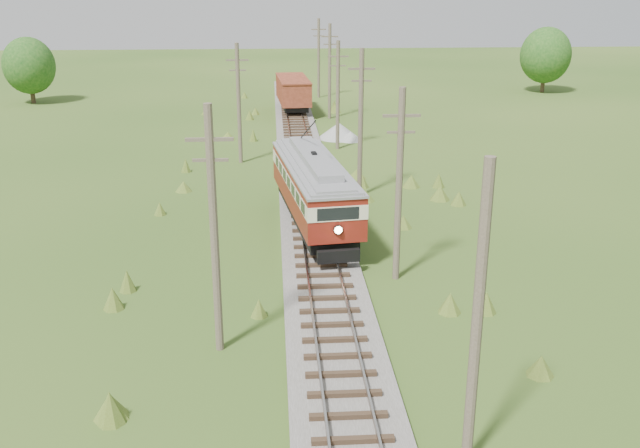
{
  "coord_description": "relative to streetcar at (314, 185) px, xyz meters",
  "views": [
    {
      "loc": [
        -2.09,
        -11.35,
        12.84
      ],
      "look_at": [
        0.0,
        19.94,
        2.01
      ],
      "focal_mm": 40.0,
      "sensor_mm": 36.0,
      "label": 1
    }
  ],
  "objects": [
    {
      "name": "utility_pole_r_1",
      "position": [
        3.1,
        -19.63,
        1.81
      ],
      "size": [
        0.3,
        0.3,
        8.8
      ],
      "color": "brown",
      "rests_on": "ground"
    },
    {
      "name": "utility_pole_r_2",
      "position": [
        3.3,
        -6.63,
        1.84
      ],
      "size": [
        1.6,
        0.3,
        8.6
      ],
      "color": "brown",
      "rests_on": "ground"
    },
    {
      "name": "tree_mid_a",
      "position": [
        -28.0,
        43.37,
        1.43
      ],
      "size": [
        5.46,
        5.46,
        7.03
      ],
      "color": "#38281C",
      "rests_on": "ground"
    },
    {
      "name": "tree_mid_b",
      "position": [
        30.0,
        47.37,
        1.74
      ],
      "size": [
        5.88,
        5.88,
        7.57
      ],
      "color": "#38281C",
      "rests_on": "ground"
    },
    {
      "name": "utility_pole_r_4",
      "position": [
        3.0,
        19.37,
        1.73
      ],
      "size": [
        1.6,
        0.3,
        8.4
      ],
      "color": "brown",
      "rests_on": "ground"
    },
    {
      "name": "utility_pole_r_6",
      "position": [
        3.2,
        45.37,
        1.89
      ],
      "size": [
        1.6,
        0.3,
        8.7
      ],
      "color": "brown",
      "rests_on": "ground"
    },
    {
      "name": "gravel_pile",
      "position": [
        3.61,
        23.16,
        -1.97
      ],
      "size": [
        3.65,
        3.87,
        1.33
      ],
      "color": "gray",
      "rests_on": "ground"
    },
    {
      "name": "utility_pole_l_a",
      "position": [
        -4.2,
        -12.63,
        2.04
      ],
      "size": [
        1.6,
        0.3,
        9.0
      ],
      "color": "brown",
      "rests_on": "ground"
    },
    {
      "name": "gondola",
      "position": [
        -0.0,
        35.72,
        -0.44
      ],
      "size": [
        3.41,
        8.98,
        2.93
      ],
      "rotation": [
        0.0,
        0.0,
        0.06
      ],
      "color": "black",
      "rests_on": "ground"
    },
    {
      "name": "streetcar",
      "position": [
        0.0,
        0.0,
        0.0
      ],
      "size": [
        4.28,
        12.24,
        5.54
      ],
      "rotation": [
        0.0,
        0.0,
        0.12
      ],
      "color": "black",
      "rests_on": "ground"
    },
    {
      "name": "railbed_main",
      "position": [
        -0.0,
        9.37,
        -2.4
      ],
      "size": [
        3.6,
        96.0,
        0.57
      ],
      "color": "#605B54",
      "rests_on": "ground"
    },
    {
      "name": "utility_pole_r_5",
      "position": [
        3.4,
        32.37,
        1.99
      ],
      "size": [
        1.6,
        0.3,
        8.9
      ],
      "color": "brown",
      "rests_on": "ground"
    },
    {
      "name": "utility_pole_r_3",
      "position": [
        3.2,
        6.37,
        2.04
      ],
      "size": [
        1.6,
        0.3,
        9.0
      ],
      "color": "brown",
      "rests_on": "ground"
    },
    {
      "name": "utility_pole_l_b",
      "position": [
        -4.5,
        15.37,
        1.84
      ],
      "size": [
        1.6,
        0.3,
        8.6
      ],
      "color": "brown",
      "rests_on": "ground"
    }
  ]
}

